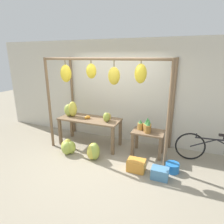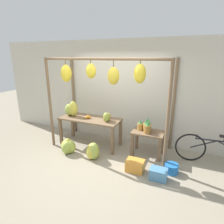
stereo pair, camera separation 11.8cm
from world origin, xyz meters
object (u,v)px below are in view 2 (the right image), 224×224
(parked_bicycle, at_px, (216,150))
(banana_pile_on_table, at_px, (71,109))
(banana_pile_ground_right, at_px, (93,151))
(fruit_crate_white, at_px, (135,166))
(pineapple_cluster, at_px, (146,126))
(fruit_crate_purple, at_px, (158,174))
(papaya_pile, at_px, (107,117))
(blue_bucket, at_px, (171,168))
(banana_pile_ground_left, at_px, (68,146))
(orange_pile, at_px, (88,117))

(parked_bicycle, bearing_deg, banana_pile_on_table, -176.24)
(banana_pile_ground_right, distance_m, parked_bicycle, 2.78)
(fruit_crate_white, bearing_deg, pineapple_cluster, 88.91)
(fruit_crate_purple, bearing_deg, parked_bicycle, 44.63)
(parked_bicycle, bearing_deg, papaya_pile, -174.00)
(blue_bucket, xyz_separation_m, papaya_pile, (-1.69, 0.45, 0.78))
(banana_pile_on_table, height_order, pineapple_cluster, banana_pile_on_table)
(banana_pile_ground_right, bearing_deg, papaya_pile, 80.42)
(parked_bicycle, bearing_deg, fruit_crate_purple, -135.37)
(blue_bucket, bearing_deg, parked_bicycle, 40.12)
(banana_pile_ground_left, distance_m, fruit_crate_purple, 2.30)
(banana_pile_ground_right, height_order, papaya_pile, papaya_pile)
(papaya_pile, bearing_deg, blue_bucket, -14.86)
(orange_pile, distance_m, fruit_crate_purple, 2.29)
(orange_pile, distance_m, banana_pile_ground_left, 0.91)
(orange_pile, bearing_deg, banana_pile_ground_left, -112.90)
(banana_pile_on_table, height_order, parked_bicycle, banana_pile_on_table)
(banana_pile_ground_left, xyz_separation_m, blue_bucket, (2.51, 0.16, -0.08))
(banana_pile_ground_left, height_order, banana_pile_ground_right, banana_pile_ground_right)
(banana_pile_ground_left, bearing_deg, banana_pile_ground_right, 0.19)
(banana_pile_ground_right, distance_m, fruit_crate_purple, 1.59)
(blue_bucket, height_order, parked_bicycle, parked_bicycle)
(papaya_pile, bearing_deg, pineapple_cluster, 6.28)
(banana_pile_ground_right, relative_size, parked_bicycle, 0.25)
(pineapple_cluster, bearing_deg, banana_pile_on_table, -177.79)
(pineapple_cluster, height_order, fruit_crate_purple, pineapple_cluster)
(papaya_pile, bearing_deg, banana_pile_on_table, 178.55)
(fruit_crate_white, height_order, blue_bucket, fruit_crate_white)
(orange_pile, height_order, papaya_pile, papaya_pile)
(pineapple_cluster, xyz_separation_m, banana_pile_ground_left, (-1.80, -0.71, -0.56))
(banana_pile_ground_right, xyz_separation_m, fruit_crate_purple, (1.58, -0.18, -0.08))
(banana_pile_on_table, relative_size, banana_pile_ground_left, 1.07)
(banana_pile_ground_right, relative_size, papaya_pile, 1.45)
(banana_pile_ground_left, bearing_deg, blue_bucket, 3.54)
(banana_pile_on_table, relative_size, fruit_crate_white, 1.20)
(fruit_crate_purple, bearing_deg, fruit_crate_white, 170.20)
(orange_pile, relative_size, fruit_crate_white, 0.38)
(orange_pile, xyz_separation_m, fruit_crate_white, (1.54, -0.69, -0.68))
(banana_pile_ground_left, bearing_deg, papaya_pile, 36.37)
(pineapple_cluster, relative_size, papaya_pile, 1.22)
(banana_pile_on_table, xyz_separation_m, banana_pile_ground_right, (1.00, -0.63, -0.76))
(banana_pile_on_table, relative_size, fruit_crate_purple, 1.33)
(banana_pile_on_table, xyz_separation_m, fruit_crate_purple, (2.57, -0.81, -0.84))
(banana_pile_on_table, bearing_deg, parked_bicycle, 3.76)
(banana_pile_on_table, xyz_separation_m, pineapple_cluster, (2.08, 0.08, -0.22))
(pineapple_cluster, xyz_separation_m, fruit_crate_white, (-0.02, -0.80, -0.61))
(pineapple_cluster, height_order, parked_bicycle, pineapple_cluster)
(pineapple_cluster, distance_m, parked_bicycle, 1.61)
(orange_pile, xyz_separation_m, parked_bicycle, (3.11, 0.28, -0.45))
(parked_bicycle, bearing_deg, pineapple_cluster, -174.18)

